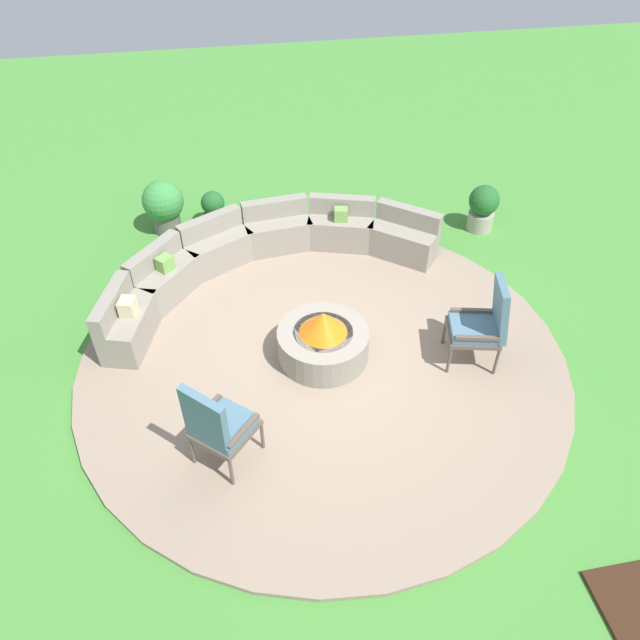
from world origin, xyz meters
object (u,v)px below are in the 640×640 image
Objects in this scene: curved_stone_bench at (260,255)px; fire_pit at (323,340)px; lounge_chair_front_right at (484,322)px; potted_plant_0 at (483,207)px; lounge_chair_front_left at (217,425)px; potted_plant_4 at (213,207)px; potted_plant_3 at (164,204)px.

fire_pit is at bearing -72.72° from curved_stone_bench.
lounge_chair_front_right reaches higher than potted_plant_0.
lounge_chair_front_right is (3.04, 0.93, -0.01)m from lounge_chair_front_left.
curved_stone_bench is at bearing -69.00° from potted_plant_4.
lounge_chair_front_right is 4.64m from potted_plant_4.
lounge_chair_front_left reaches higher than fire_pit.
lounge_chair_front_left is at bearing -91.87° from potted_plant_4.
fire_pit is 0.93× the size of lounge_chair_front_left.
potted_plant_3 is at bearing 139.16° from lounge_chair_front_left.
potted_plant_0 is at bearing -12.26° from potted_plant_4.
curved_stone_bench reaches higher than fire_pit.
potted_plant_3 is at bearing 132.32° from curved_stone_bench.
fire_pit is 1.30× the size of potted_plant_3.
fire_pit is at bearing -140.92° from potted_plant_0.
potted_plant_4 is at bearing 111.00° from curved_stone_bench.
potted_plant_4 is (-2.89, 3.61, -0.33)m from lounge_chair_front_right.
fire_pit reaches higher than potted_plant_4.
fire_pit is at bearing 87.61° from lounge_chair_front_left.
potted_plant_3 reaches higher than potted_plant_0.
potted_plant_4 is at bearing 4.08° from potted_plant_3.
potted_plant_4 is at bearing 108.98° from fire_pit.
lounge_chair_front_left reaches higher than lounge_chair_front_right.
potted_plant_4 is at bearing 167.74° from potted_plant_0.
lounge_chair_front_left is at bearing -103.03° from curved_stone_bench.
curved_stone_bench is at bearing 60.30° from lounge_chair_front_right.
potted_plant_3 is (-3.62, 3.56, -0.17)m from lounge_chair_front_right.
fire_pit is 1.94× the size of potted_plant_4.
lounge_chair_front_left is 1.04× the size of lounge_chair_front_right.
curved_stone_bench is 6.31× the size of potted_plant_0.
lounge_chair_front_left is at bearing -134.21° from fire_pit.
lounge_chair_front_left is (-0.71, -3.08, 0.29)m from curved_stone_bench.
potted_plant_4 is (-4.03, 0.88, -0.09)m from potted_plant_0.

